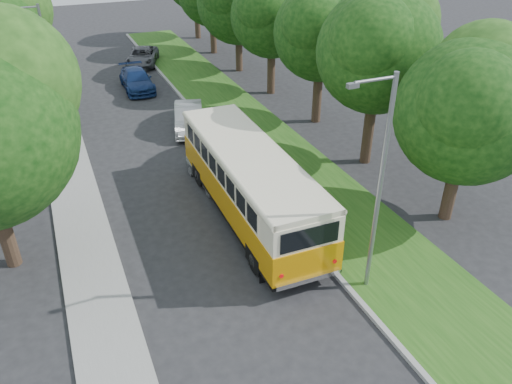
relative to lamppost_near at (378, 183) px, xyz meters
name	(u,v)px	position (x,y,z in m)	size (l,w,h in m)	color
ground	(232,275)	(-4.21, 2.50, -4.37)	(120.00, 120.00, 0.00)	#242426
curb	(265,192)	(-0.61, 7.50, -4.29)	(0.20, 70.00, 0.15)	gray
grass_verge	(308,183)	(1.74, 7.50, -4.30)	(4.50, 70.00, 0.13)	#214F15
sidewalk	(84,233)	(-9.01, 7.50, -4.31)	(2.20, 70.00, 0.12)	gray
treeline	(174,16)	(-1.06, 20.49, 1.56)	(24.27, 41.91, 9.46)	#332319
lamppost_near	(378,183)	(0.00, 0.00, 0.00)	(1.71, 0.16, 8.00)	gray
lamppost_far	(49,68)	(-8.91, 18.50, -0.25)	(1.71, 0.16, 7.50)	gray
warning_sign	(68,134)	(-8.71, 14.48, -2.66)	(0.56, 0.10, 2.50)	gray
vintage_bus	(250,184)	(-2.01, 5.96, -2.73)	(2.85, 11.07, 3.29)	orange
car_silver	(212,169)	(-2.53, 9.65, -3.68)	(1.63, 4.06, 1.38)	#A0A0A5
car_white	(189,118)	(-1.68, 16.41, -3.60)	(1.63, 4.67, 1.54)	silver
car_blue	(137,80)	(-3.08, 25.06, -3.64)	(2.05, 5.04, 1.46)	navy
car_grey	(142,56)	(-1.34, 31.30, -3.67)	(2.31, 5.00, 1.39)	#4F5156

